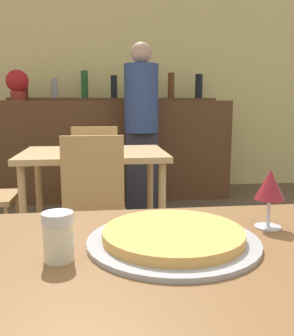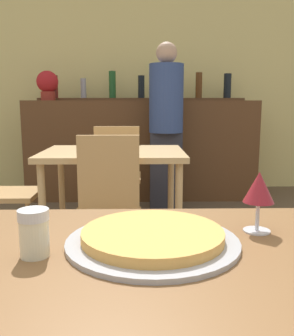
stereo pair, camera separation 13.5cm
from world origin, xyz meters
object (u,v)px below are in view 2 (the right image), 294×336
at_px(chair_far_side_back, 118,170).
at_px(person_standing, 166,122).
at_px(potted_plant, 47,84).
at_px(cheese_shaker, 34,232).
at_px(pizza_tray, 153,238).
at_px(wine_glass, 259,189).
at_px(chair_far_side_front, 108,202).

distance_m(chair_far_side_back, person_standing, 0.80).
bearing_deg(person_standing, potted_plant, 157.73).
distance_m(cheese_shaker, potted_plant, 3.64).
bearing_deg(pizza_tray, wine_glass, 17.06).
relative_size(person_standing, potted_plant, 5.12).
bearing_deg(cheese_shaker, wine_glass, 15.41).
bearing_deg(potted_plant, pizza_tray, -72.98).
relative_size(cheese_shaker, wine_glass, 0.66).
bearing_deg(person_standing, cheese_shaker, -99.45).
bearing_deg(cheese_shaker, person_standing, 80.55).
distance_m(chair_far_side_back, pizza_tray, 2.42).
height_order(chair_far_side_front, potted_plant, potted_plant).
height_order(chair_far_side_back, potted_plant, potted_plant).
bearing_deg(chair_far_side_front, cheese_shaker, -91.58).
bearing_deg(potted_plant, chair_far_side_front, -68.58).
height_order(chair_far_side_front, wine_glass, wine_glass).
bearing_deg(potted_plant, chair_far_side_back, -51.64).
bearing_deg(pizza_tray, chair_far_side_front, 99.51).
bearing_deg(wine_glass, person_standing, 90.78).
xyz_separation_m(cheese_shaker, wine_glass, (0.54, 0.15, 0.06)).
relative_size(cheese_shaker, potted_plant, 0.32).
bearing_deg(chair_far_side_back, potted_plant, -51.64).
xyz_separation_m(chair_far_side_front, cheese_shaker, (-0.04, -1.39, 0.30)).
relative_size(pizza_tray, potted_plant, 1.25).
height_order(chair_far_side_back, cheese_shaker, chair_far_side_back).
distance_m(chair_far_side_front, potted_plant, 2.42).
bearing_deg(cheese_shaker, pizza_tray, 13.63).
bearing_deg(pizza_tray, potted_plant, 107.02).
distance_m(chair_far_side_back, cheese_shaker, 2.48).
bearing_deg(chair_far_side_front, potted_plant, 111.42).
distance_m(person_standing, wine_glass, 2.84).
xyz_separation_m(wine_glass, potted_plant, (-1.33, 3.37, 0.43)).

